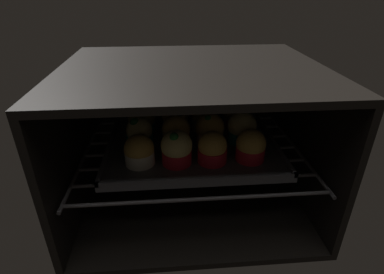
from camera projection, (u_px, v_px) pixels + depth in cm
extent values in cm
cube|color=black|center=(192.00, 196.00, 83.84)|extent=(59.00, 47.00, 1.50)
cube|color=black|center=(192.00, 70.00, 67.36)|extent=(59.00, 47.00, 1.50)
cube|color=black|center=(186.00, 106.00, 95.68)|extent=(59.00, 1.50, 34.00)
cube|color=black|center=(75.00, 144.00, 73.51)|extent=(1.50, 47.00, 34.00)
cube|color=black|center=(304.00, 135.00, 77.70)|extent=(1.50, 47.00, 34.00)
cylinder|color=#4C494C|center=(200.00, 199.00, 60.41)|extent=(54.00, 0.80, 0.80)
cylinder|color=#4C494C|center=(197.00, 181.00, 66.00)|extent=(54.00, 0.80, 0.80)
cylinder|color=#4C494C|center=(195.00, 165.00, 71.59)|extent=(54.00, 0.80, 0.80)
cylinder|color=#4C494C|center=(192.00, 151.00, 77.18)|extent=(54.00, 0.80, 0.80)
cylinder|color=#4C494C|center=(190.00, 140.00, 82.77)|extent=(54.00, 0.80, 0.80)
cylinder|color=#4C494C|center=(189.00, 130.00, 88.36)|extent=(54.00, 0.80, 0.80)
cylinder|color=#4C494C|center=(187.00, 121.00, 93.95)|extent=(54.00, 0.80, 0.80)
cylinder|color=#4C494C|center=(85.00, 156.00, 75.22)|extent=(0.80, 42.00, 0.80)
cylinder|color=#4C494C|center=(295.00, 147.00, 79.15)|extent=(0.80, 42.00, 0.80)
cube|color=#4C4C51|center=(192.00, 146.00, 77.77)|extent=(42.34, 33.77, 1.20)
cube|color=#4C4C51|center=(199.00, 180.00, 62.71)|extent=(42.34, 0.80, 1.00)
cube|color=#4C4C51|center=(188.00, 116.00, 91.81)|extent=(42.34, 0.80, 1.00)
cube|color=#4C4C51|center=(110.00, 145.00, 75.75)|extent=(0.80, 33.77, 1.00)
cube|color=#4C4C51|center=(271.00, 139.00, 78.77)|extent=(0.80, 33.77, 1.00)
cylinder|color=silver|center=(140.00, 157.00, 68.55)|extent=(6.73, 6.73, 3.20)
sphere|color=gold|center=(139.00, 149.00, 67.55)|extent=(6.84, 6.84, 6.84)
cylinder|color=red|center=(177.00, 157.00, 68.70)|extent=(6.73, 6.73, 3.20)
sphere|color=#E0CC7A|center=(177.00, 145.00, 67.31)|extent=(7.10, 7.10, 7.10)
sphere|color=#1E6023|center=(174.00, 137.00, 64.63)|extent=(1.98, 1.98, 1.98)
cylinder|color=red|center=(212.00, 155.00, 69.31)|extent=(6.73, 6.73, 3.20)
sphere|color=gold|center=(212.00, 145.00, 68.09)|extent=(6.59, 6.59, 6.59)
cylinder|color=red|center=(250.00, 153.00, 70.17)|extent=(6.73, 6.73, 3.20)
sphere|color=gold|center=(251.00, 143.00, 68.99)|extent=(6.84, 6.84, 6.84)
sphere|color=#28702D|center=(252.00, 134.00, 68.04)|extent=(1.62, 1.62, 1.62)
cylinder|color=#0C8C84|center=(140.00, 140.00, 75.62)|extent=(6.73, 6.73, 3.20)
sphere|color=#E0CC7A|center=(139.00, 130.00, 74.28)|extent=(6.51, 6.51, 6.51)
sphere|color=#1E6023|center=(135.00, 122.00, 72.19)|extent=(2.09, 2.09, 2.09)
cylinder|color=red|center=(176.00, 139.00, 76.12)|extent=(6.73, 6.73, 3.20)
sphere|color=gold|center=(176.00, 129.00, 74.74)|extent=(7.03, 7.03, 7.03)
sphere|color=#1E6023|center=(178.00, 118.00, 74.50)|extent=(2.10, 2.10, 2.10)
cylinder|color=silver|center=(210.00, 138.00, 76.96)|extent=(6.73, 6.73, 3.20)
sphere|color=gold|center=(210.00, 127.00, 75.59)|extent=(7.31, 7.31, 7.31)
sphere|color=#1E6023|center=(208.00, 119.00, 73.15)|extent=(1.73, 1.73, 1.73)
cylinder|color=#0C8C84|center=(241.00, 136.00, 77.86)|extent=(6.73, 6.73, 3.20)
sphere|color=#E0CC7A|center=(242.00, 125.00, 76.45)|extent=(7.38, 7.38, 7.38)
sphere|color=#19511E|center=(246.00, 114.00, 75.31)|extent=(1.85, 1.85, 1.85)
cylinder|color=#0C8C84|center=(142.00, 126.00, 83.13)|extent=(6.73, 6.73, 3.20)
sphere|color=#DBBC60|center=(142.00, 118.00, 82.02)|extent=(7.34, 7.34, 7.34)
sphere|color=#28702D|center=(144.00, 109.00, 80.66)|extent=(2.19, 2.19, 2.19)
cylinder|color=#1928B7|center=(175.00, 125.00, 83.74)|extent=(6.73, 6.73, 3.20)
sphere|color=gold|center=(175.00, 115.00, 82.32)|extent=(7.40, 7.40, 7.40)
sphere|color=#1E6023|center=(173.00, 107.00, 80.27)|extent=(2.21, 2.21, 2.21)
cylinder|color=silver|center=(203.00, 123.00, 84.82)|extent=(6.73, 6.73, 3.20)
sphere|color=#DBBC60|center=(204.00, 116.00, 83.82)|extent=(6.60, 6.60, 6.60)
sphere|color=#1E6023|center=(204.00, 106.00, 83.56)|extent=(2.36, 2.36, 2.36)
cylinder|color=red|center=(235.00, 122.00, 85.47)|extent=(6.73, 6.73, 3.20)
sphere|color=gold|center=(236.00, 112.00, 84.11)|extent=(7.38, 7.38, 7.38)
sphere|color=#28702D|center=(236.00, 103.00, 82.63)|extent=(2.19, 2.19, 2.19)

